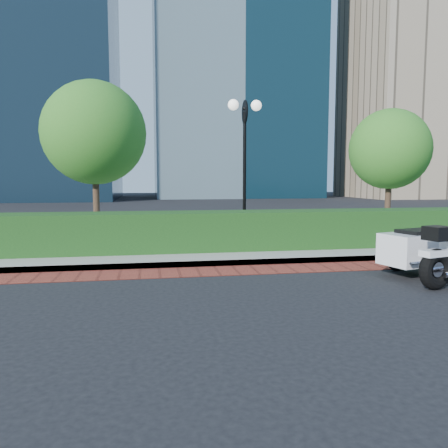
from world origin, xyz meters
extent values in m
plane|color=black|center=(0.00, 0.00, 0.00)|extent=(120.00, 120.00, 0.00)
cube|color=maroon|center=(0.00, 1.50, 0.01)|extent=(60.00, 1.00, 0.01)
cube|color=gray|center=(0.00, 6.00, 0.07)|extent=(60.00, 8.00, 0.15)
cube|color=black|center=(0.00, 3.60, 0.65)|extent=(18.00, 1.20, 1.00)
cylinder|color=black|center=(1.00, 5.20, 0.30)|extent=(0.30, 0.30, 0.30)
cylinder|color=black|center=(1.00, 5.20, 2.15)|extent=(0.10, 0.10, 3.70)
cylinder|color=black|center=(1.00, 5.20, 4.00)|extent=(0.04, 0.70, 0.70)
sphere|color=white|center=(0.65, 5.20, 4.20)|extent=(0.32, 0.32, 0.32)
sphere|color=white|center=(1.35, 5.20, 4.20)|extent=(0.32, 0.32, 0.32)
cylinder|color=#332319|center=(-3.50, 6.50, 1.23)|extent=(0.20, 0.20, 2.17)
sphere|color=#196218|center=(-3.50, 6.50, 3.44)|extent=(3.20, 3.20, 3.20)
cylinder|color=#332319|center=(6.50, 6.50, 1.11)|extent=(0.20, 0.20, 1.92)
sphere|color=#196218|center=(6.50, 6.50, 3.05)|extent=(2.80, 2.80, 2.80)
cube|color=gray|center=(28.00, 38.00, 14.00)|extent=(14.00, 12.00, 28.00)
torus|color=black|center=(3.23, -0.76, 0.38)|extent=(0.79, 0.43, 0.76)
cube|color=black|center=(3.23, -0.76, 1.03)|extent=(0.49, 0.46, 0.25)
cube|color=white|center=(3.74, 0.40, 0.57)|extent=(1.93, 1.25, 0.63)
cube|color=black|center=(3.63, 0.37, 0.92)|extent=(0.93, 0.77, 0.09)
torus|color=black|center=(3.48, 0.90, 0.29)|extent=(0.60, 0.33, 0.57)
camera|label=1|loc=(-1.88, -7.75, 1.99)|focal=35.00mm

